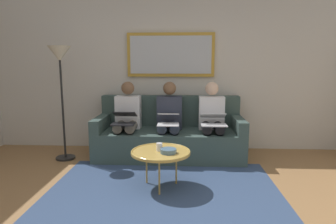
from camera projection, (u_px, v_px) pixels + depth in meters
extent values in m
cube|color=beige|center=(171.00, 70.00, 4.88)|extent=(6.00, 0.12, 2.60)
cube|color=#33476B|center=(164.00, 189.00, 3.36)|extent=(2.60, 1.80, 0.01)
cube|color=#384C47|center=(169.00, 143.00, 4.51)|extent=(2.20, 0.90, 0.42)
cube|color=#384C47|center=(170.00, 110.00, 4.78)|extent=(2.20, 0.20, 0.48)
cube|color=#384C47|center=(238.00, 124.00, 4.41)|extent=(0.14, 0.90, 0.20)
cube|color=#384C47|center=(102.00, 122.00, 4.52)|extent=(0.14, 0.90, 0.20)
cube|color=#B7892D|center=(171.00, 55.00, 4.75)|extent=(1.40, 0.04, 0.70)
cube|color=#B2B7BC|center=(171.00, 55.00, 4.72)|extent=(1.30, 0.01, 0.60)
cylinder|color=tan|center=(161.00, 152.00, 3.35)|extent=(0.68, 0.68, 0.03)
torus|color=tan|center=(161.00, 151.00, 3.35)|extent=(0.68, 0.68, 0.02)
cylinder|color=#B28E42|center=(159.00, 177.00, 3.18)|extent=(0.02, 0.02, 0.41)
cylinder|color=#B28E42|center=(176.00, 168.00, 3.47)|extent=(0.02, 0.02, 0.41)
cylinder|color=#B28E42|center=(147.00, 167.00, 3.49)|extent=(0.02, 0.02, 0.41)
cylinder|color=silver|center=(159.00, 147.00, 3.36)|extent=(0.07, 0.07, 0.09)
cylinder|color=slate|center=(168.00, 151.00, 3.27)|extent=(0.18, 0.18, 0.05)
cube|color=silver|center=(211.00, 113.00, 4.50)|extent=(0.38, 0.22, 0.50)
sphere|color=beige|center=(212.00, 89.00, 4.44)|extent=(0.20, 0.20, 0.20)
cylinder|color=#232328|center=(219.00, 127.00, 4.32)|extent=(0.14, 0.42, 0.14)
cylinder|color=#232328|center=(206.00, 127.00, 4.33)|extent=(0.14, 0.42, 0.14)
cylinder|color=#232328|center=(220.00, 150.00, 4.16)|extent=(0.11, 0.11, 0.42)
cylinder|color=#232328|center=(207.00, 150.00, 4.17)|extent=(0.11, 0.11, 0.42)
cube|color=silver|center=(214.00, 125.00, 4.11)|extent=(0.36, 0.22, 0.01)
cube|color=silver|center=(213.00, 115.00, 4.24)|extent=(0.36, 0.21, 0.10)
cube|color=#A5C6EA|center=(213.00, 115.00, 4.24)|extent=(0.32, 0.18, 0.08)
cube|color=#2D3342|center=(170.00, 112.00, 4.54)|extent=(0.38, 0.22, 0.50)
sphere|color=brown|center=(170.00, 88.00, 4.47)|extent=(0.20, 0.20, 0.20)
cylinder|color=#384256|center=(175.00, 127.00, 4.35)|extent=(0.14, 0.42, 0.14)
cylinder|color=#384256|center=(163.00, 127.00, 4.36)|extent=(0.14, 0.42, 0.14)
cylinder|color=#384256|center=(174.00, 149.00, 4.19)|extent=(0.11, 0.11, 0.42)
cylinder|color=#384256|center=(162.00, 149.00, 4.20)|extent=(0.11, 0.11, 0.42)
cube|color=white|center=(168.00, 125.00, 4.14)|extent=(0.30, 0.24, 0.01)
cube|color=white|center=(169.00, 114.00, 4.26)|extent=(0.30, 0.24, 0.06)
cube|color=#A5C6EA|center=(169.00, 114.00, 4.26)|extent=(0.27, 0.21, 0.05)
cube|color=silver|center=(128.00, 112.00, 4.57)|extent=(0.38, 0.22, 0.50)
sphere|color=brown|center=(128.00, 88.00, 4.51)|extent=(0.20, 0.20, 0.20)
cylinder|color=gray|center=(132.00, 126.00, 4.39)|extent=(0.14, 0.42, 0.14)
cylinder|color=gray|center=(120.00, 126.00, 4.40)|extent=(0.14, 0.42, 0.14)
cylinder|color=gray|center=(130.00, 148.00, 4.23)|extent=(0.11, 0.11, 0.42)
cylinder|color=gray|center=(117.00, 148.00, 4.24)|extent=(0.11, 0.11, 0.42)
cube|color=black|center=(123.00, 124.00, 4.17)|extent=(0.33, 0.23, 0.01)
cube|color=black|center=(125.00, 114.00, 4.31)|extent=(0.33, 0.22, 0.10)
cube|color=#A5C6EA|center=(125.00, 114.00, 4.31)|extent=(0.30, 0.19, 0.09)
cylinder|color=black|center=(66.00, 158.00, 4.43)|extent=(0.28, 0.28, 0.03)
cylinder|color=black|center=(63.00, 109.00, 4.31)|extent=(0.03, 0.03, 1.50)
cone|color=beige|center=(59.00, 54.00, 4.18)|extent=(0.32, 0.32, 0.22)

